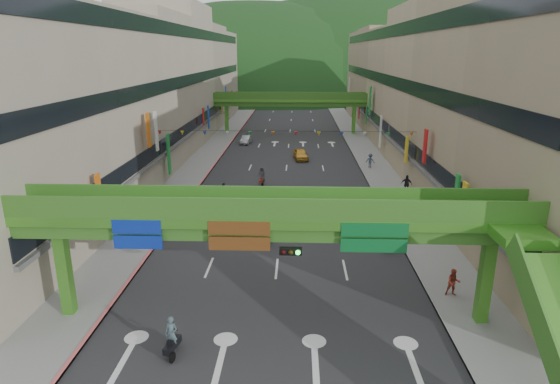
{
  "coord_description": "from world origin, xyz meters",
  "views": [
    {
      "loc": [
        1.24,
        -16.06,
        13.76
      ],
      "look_at": [
        0.0,
        18.0,
        3.5
      ],
      "focal_mm": 30.0,
      "sensor_mm": 36.0,
      "label": 1
    }
  ],
  "objects_px": {
    "car_silver": "(246,140)",
    "pedestrian_red": "(453,285)",
    "overpass_near": "(290,233)",
    "car_yellow": "(301,154)",
    "scooter_rider_near": "(172,338)",
    "scooter_rider_mid": "(266,230)"
  },
  "relations": [
    {
      "from": "overpass_near",
      "to": "scooter_rider_near",
      "type": "height_order",
      "value": "overpass_near"
    },
    {
      "from": "overpass_near",
      "to": "car_yellow",
      "type": "bearing_deg",
      "value": 88.81
    },
    {
      "from": "car_silver",
      "to": "car_yellow",
      "type": "relative_size",
      "value": 0.91
    },
    {
      "from": "scooter_rider_mid",
      "to": "pedestrian_red",
      "type": "xyz_separation_m",
      "value": [
        11.35,
        -7.66,
        -0.24
      ]
    },
    {
      "from": "scooter_rider_near",
      "to": "pedestrian_red",
      "type": "height_order",
      "value": "scooter_rider_near"
    },
    {
      "from": "overpass_near",
      "to": "pedestrian_red",
      "type": "relative_size",
      "value": 17.21
    },
    {
      "from": "overpass_near",
      "to": "car_yellow",
      "type": "distance_m",
      "value": 39.61
    },
    {
      "from": "scooter_rider_near",
      "to": "car_silver",
      "type": "height_order",
      "value": "scooter_rider_near"
    },
    {
      "from": "scooter_rider_mid",
      "to": "pedestrian_red",
      "type": "bearing_deg",
      "value": -34.01
    },
    {
      "from": "scooter_rider_near",
      "to": "car_silver",
      "type": "distance_m",
      "value": 52.97
    },
    {
      "from": "scooter_rider_mid",
      "to": "scooter_rider_near",
      "type": "bearing_deg",
      "value": -104.59
    },
    {
      "from": "pedestrian_red",
      "to": "car_yellow",
      "type": "bearing_deg",
      "value": 108.17
    },
    {
      "from": "overpass_near",
      "to": "scooter_rider_near",
      "type": "bearing_deg",
      "value": -153.62
    },
    {
      "from": "scooter_rider_near",
      "to": "car_silver",
      "type": "relative_size",
      "value": 0.53
    },
    {
      "from": "overpass_near",
      "to": "car_silver",
      "type": "relative_size",
      "value": 7.4
    },
    {
      "from": "overpass_near",
      "to": "car_silver",
      "type": "height_order",
      "value": "overpass_near"
    },
    {
      "from": "pedestrian_red",
      "to": "scooter_rider_mid",
      "type": "bearing_deg",
      "value": 150.69
    },
    {
      "from": "car_silver",
      "to": "pedestrian_red",
      "type": "distance_m",
      "value": 49.96
    },
    {
      "from": "overpass_near",
      "to": "pedestrian_red",
      "type": "bearing_deg",
      "value": 19.08
    },
    {
      "from": "car_yellow",
      "to": "scooter_rider_near",
      "type": "bearing_deg",
      "value": -107.03
    },
    {
      "from": "car_silver",
      "to": "overpass_near",
      "type": "bearing_deg",
      "value": -76.3
    },
    {
      "from": "overpass_near",
      "to": "car_yellow",
      "type": "height_order",
      "value": "overpass_near"
    }
  ]
}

